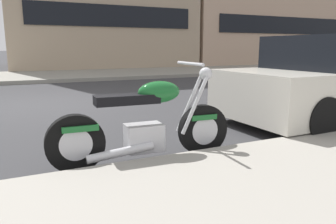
{
  "coord_description": "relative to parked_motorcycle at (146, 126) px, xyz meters",
  "views": [
    {
      "loc": [
        -0.61,
        -7.66,
        1.26
      ],
      "look_at": [
        0.98,
        -4.3,
        0.52
      ],
      "focal_mm": 34.84,
      "sensor_mm": 36.0,
      "label": 1
    }
  ],
  "objects": [
    {
      "name": "ground_plane",
      "position": [
        -0.65,
        4.43,
        -0.42
      ],
      "size": [
        260.0,
        260.0,
        0.0
      ],
      "primitive_type": "plane",
      "color": "#333335"
    },
    {
      "name": "car_opposite_curb",
      "position": [
        11.78,
        8.44,
        0.25
      ],
      "size": [
        4.24,
        1.84,
        1.4
      ],
      "rotation": [
        0.0,
        0.0,
        3.13
      ],
      "color": "gray",
      "rests_on": "ground"
    },
    {
      "name": "parking_stall_stripe",
      "position": [
        -0.65,
        0.46,
        -0.41
      ],
      "size": [
        0.12,
        2.2,
        0.01
      ],
      "primitive_type": "cube",
      "color": "silver",
      "rests_on": "ground"
    },
    {
      "name": "parked_motorcycle",
      "position": [
        0.0,
        0.0,
        0.0
      ],
      "size": [
        2.07,
        0.62,
        1.1
      ],
      "rotation": [
        0.0,
        0.0,
        -0.05
      ],
      "color": "black",
      "rests_on": "ground"
    },
    {
      "name": "parked_car_across_street",
      "position": [
        3.76,
        0.62,
        0.26
      ],
      "size": [
        4.06,
        1.93,
        1.44
      ],
      "rotation": [
        0.0,
        0.0,
        0.02
      ],
      "color": "beige",
      "rests_on": "ground"
    },
    {
      "name": "sidewalk_far_curb",
      "position": [
        11.35,
        11.51,
        -0.35
      ],
      "size": [
        120.0,
        5.0,
        0.14
      ],
      "primitive_type": "cube",
      "color": "gray",
      "rests_on": "ground"
    }
  ]
}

